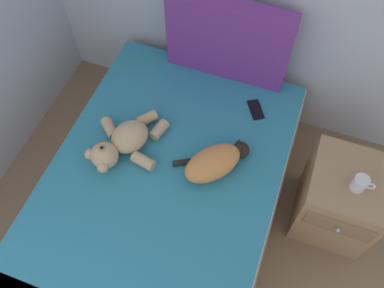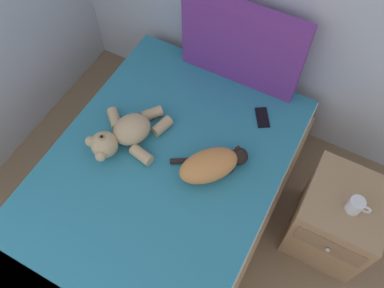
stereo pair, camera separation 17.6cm
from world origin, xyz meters
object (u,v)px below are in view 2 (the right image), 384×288
object	(u,v)px
cat	(212,165)
bed	(155,201)
cell_phone	(262,117)
patterned_cushion	(242,45)
mug	(356,206)
nightstand	(335,219)
teddy_bear	(124,134)

from	to	relation	value
cat	bed	bearing A→B (deg)	-139.53
bed	cell_phone	distance (m)	0.83
patterned_cushion	cell_phone	world-z (taller)	patterned_cushion
mug	nightstand	bearing A→B (deg)	115.86
patterned_cushion	bed	bearing A→B (deg)	-95.86
bed	cat	xyz separation A→B (m)	(0.26, 0.22, 0.32)
bed	cat	world-z (taller)	cat
bed	mug	world-z (taller)	mug
cell_phone	mug	world-z (taller)	mug
teddy_bear	cell_phone	xyz separation A→B (m)	(0.64, 0.53, -0.07)
mug	bed	bearing A→B (deg)	-161.57
cat	cell_phone	world-z (taller)	cat
patterned_cushion	nightstand	distance (m)	1.17
cell_phone	mug	bearing A→B (deg)	-28.67
nightstand	bed	bearing A→B (deg)	-158.80
bed	mug	bearing A→B (deg)	18.43
teddy_bear	nightstand	size ratio (longest dim) A/B	0.94
bed	mug	xyz separation A→B (m)	(1.02, 0.34, 0.35)
patterned_cushion	cat	distance (m)	0.76
nightstand	mug	size ratio (longest dim) A/B	4.55
teddy_bear	cat	bearing A→B (deg)	6.38
patterned_cushion	cat	bearing A→B (deg)	-76.98
nightstand	mug	distance (m)	0.32
patterned_cushion	mug	xyz separation A→B (m)	(0.93, -0.60, -0.17)
teddy_bear	cell_phone	world-z (taller)	teddy_bear
bed	teddy_bear	distance (m)	0.45
cell_phone	nightstand	distance (m)	0.73
cell_phone	nightstand	size ratio (longest dim) A/B	0.30
patterned_cushion	teddy_bear	size ratio (longest dim) A/B	1.49
patterned_cushion	cell_phone	distance (m)	0.45
patterned_cushion	teddy_bear	bearing A→B (deg)	-115.47
bed	nightstand	size ratio (longest dim) A/B	3.72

